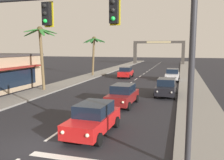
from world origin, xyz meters
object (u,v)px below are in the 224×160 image
traffic_signal_mast (90,28)px  sedan_third_in_queue (123,95)px  palm_left_third (94,46)px  sedan_parked_nearest_kerb (172,75)px  sedan_lead_at_stop_bar (93,118)px  town_gateway_arch (159,49)px  sedan_oncoming_far (126,72)px  palm_left_second (41,43)px  sedan_parked_mid_kerb (166,87)px

traffic_signal_mast → sedan_third_in_queue: bearing=95.9°
traffic_signal_mast → palm_left_third: 29.99m
sedan_parked_nearest_kerb → palm_left_third: 13.51m
sedan_lead_at_stop_bar → town_gateway_arch: 58.33m
sedan_oncoming_far → palm_left_third: size_ratio=0.69×
sedan_lead_at_stop_bar → town_gateway_arch: size_ratio=0.31×
sedan_third_in_queue → town_gateway_arch: (-1.93, 51.40, 3.43)m
sedan_parked_nearest_kerb → town_gateway_arch: size_ratio=0.31×
sedan_lead_at_stop_bar → palm_left_second: bearing=132.7°
sedan_lead_at_stop_bar → palm_left_second: 15.26m
traffic_signal_mast → town_gateway_arch: bearing=92.7°
sedan_oncoming_far → town_gateway_arch: bearing=86.8°
sedan_oncoming_far → palm_left_third: bearing=171.8°
palm_left_second → town_gateway_arch: palm_left_second is taller
sedan_parked_mid_kerb → palm_left_second: palm_left_second is taller
sedan_parked_nearest_kerb → palm_left_third: palm_left_third is taller
palm_left_third → town_gateway_arch: 33.67m
traffic_signal_mast → sedan_parked_mid_kerb: bearing=81.5°
palm_left_third → town_gateway_arch: bearing=77.2°
traffic_signal_mast → town_gateway_arch: (-2.92, 60.96, -1.09)m
sedan_parked_mid_kerb → town_gateway_arch: 46.92m
sedan_third_in_queue → palm_left_third: size_ratio=0.69×
traffic_signal_mast → sedan_parked_mid_kerb: (2.16, 14.44, -4.52)m
sedan_oncoming_far → palm_left_second: size_ratio=0.65×
sedan_lead_at_stop_bar → sedan_third_in_queue: 6.79m
sedan_oncoming_far → sedan_parked_nearest_kerb: bearing=-11.5°
palm_left_second → sedan_parked_mid_kerb: bearing=4.0°
sedan_lead_at_stop_bar → sedan_parked_mid_kerb: (3.12, 11.67, 0.00)m
sedan_parked_nearest_kerb → palm_left_second: palm_left_second is taller
sedan_oncoming_far → town_gateway_arch: town_gateway_arch is taller
palm_left_third → sedan_parked_nearest_kerb: bearing=-10.0°
sedan_parked_mid_kerb → sedan_parked_nearest_kerb: bearing=89.2°
traffic_signal_mast → town_gateway_arch: traffic_signal_mast is taller
palm_left_second → sedan_oncoming_far: bearing=66.2°
sedan_parked_nearest_kerb → sedan_oncoming_far: bearing=168.5°
sedan_parked_mid_kerb → palm_left_second: bearing=-176.0°
sedan_oncoming_far → sedan_parked_mid_kerb: bearing=-61.6°
sedan_parked_nearest_kerb → sedan_parked_mid_kerb: bearing=-90.8°
sedan_parked_mid_kerb → palm_left_second: (-13.04, -0.92, 4.33)m
sedan_lead_at_stop_bar → town_gateway_arch: bearing=91.9°
town_gateway_arch → sedan_third_in_queue: bearing=-87.8°
sedan_third_in_queue → sedan_parked_nearest_kerb: size_ratio=1.00×
sedan_third_in_queue → sedan_parked_nearest_kerb: bearing=78.6°
sedan_oncoming_far → town_gateway_arch: (1.88, 33.63, 3.43)m
sedan_third_in_queue → sedan_lead_at_stop_bar: bearing=-89.8°
sedan_lead_at_stop_bar → sedan_parked_nearest_kerb: bearing=81.9°
sedan_lead_at_stop_bar → town_gateway_arch: town_gateway_arch is taller
traffic_signal_mast → palm_left_second: traffic_signal_mast is taller
sedan_lead_at_stop_bar → palm_left_second: (-9.93, 10.75, 4.33)m
town_gateway_arch → sedan_oncoming_far: bearing=-93.2°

